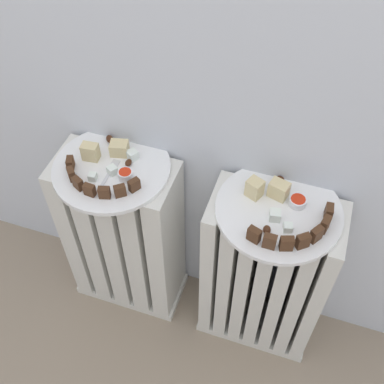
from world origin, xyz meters
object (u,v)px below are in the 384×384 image
(jam_bowl_right, at_px, (298,201))
(radiator_left, at_px, (125,237))
(fork, at_px, (111,171))
(jam_bowl_left, at_px, (125,175))
(plate_left, at_px, (112,168))
(radiator_right, at_px, (264,277))
(plate_right, at_px, (279,210))

(jam_bowl_right, bearing_deg, radiator_left, -176.64)
(fork, bearing_deg, jam_bowl_left, -10.71)
(fork, bearing_deg, radiator_left, 108.96)
(radiator_left, distance_m, plate_left, 0.32)
(radiator_right, height_order, plate_right, plate_right)
(plate_right, relative_size, fork, 3.15)
(radiator_left, height_order, jam_bowl_left, jam_bowl_left)
(radiator_left, relative_size, plate_right, 1.97)
(plate_left, height_order, jam_bowl_left, jam_bowl_left)
(radiator_right, bearing_deg, jam_bowl_left, -176.32)
(plate_left, distance_m, jam_bowl_left, 0.06)
(plate_left, distance_m, jam_bowl_right, 0.48)
(plate_left, bearing_deg, jam_bowl_right, 3.36)
(plate_right, distance_m, fork, 0.44)
(plate_left, bearing_deg, radiator_right, -0.00)
(plate_right, xyz_separation_m, jam_bowl_left, (-0.39, -0.03, 0.02))
(plate_left, bearing_deg, plate_right, 0.00)
(radiator_left, bearing_deg, plate_left, 0.00)
(plate_right, bearing_deg, jam_bowl_right, 36.53)
(radiator_right, distance_m, jam_bowl_left, 0.52)
(radiator_left, xyz_separation_m, radiator_right, (0.44, -0.00, -0.00))
(radiator_left, distance_m, fork, 0.32)
(jam_bowl_left, bearing_deg, plate_right, 3.68)
(plate_right, height_order, jam_bowl_left, jam_bowl_left)
(radiator_right, bearing_deg, radiator_left, 180.00)
(plate_right, bearing_deg, plate_left, 180.00)
(plate_left, xyz_separation_m, fork, (0.01, -0.02, 0.01))
(radiator_right, height_order, jam_bowl_right, jam_bowl_right)
(radiator_left, bearing_deg, radiator_right, -0.00)
(radiator_left, xyz_separation_m, fork, (0.01, -0.02, 0.32))
(jam_bowl_left, height_order, jam_bowl_right, jam_bowl_left)
(plate_right, bearing_deg, fork, -177.87)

